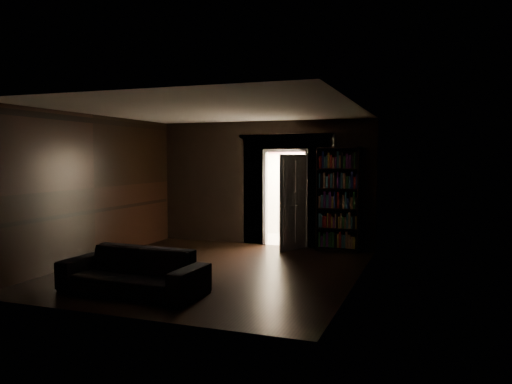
# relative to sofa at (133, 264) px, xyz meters

# --- Properties ---
(ground) EXTENTS (5.50, 5.50, 0.00)m
(ground) POSITION_rel_sofa_xyz_m (0.50, 1.73, -0.42)
(ground) COLOR black
(ground) RESTS_ON ground
(room_walls) EXTENTS (5.02, 5.61, 2.84)m
(room_walls) POSITION_rel_sofa_xyz_m (0.49, 2.80, 1.26)
(room_walls) COLOR black
(room_walls) RESTS_ON ground
(kitchen_alcove) EXTENTS (2.20, 1.80, 2.60)m
(kitchen_alcove) POSITION_rel_sofa_xyz_m (1.00, 5.60, 0.79)
(kitchen_alcove) COLOR #B9B4A1
(kitchen_alcove) RESTS_ON ground
(sofa) EXTENTS (2.23, 1.06, 0.84)m
(sofa) POSITION_rel_sofa_xyz_m (0.00, 0.00, 0.00)
(sofa) COLOR black
(sofa) RESTS_ON ground
(bookshelf) EXTENTS (0.94, 0.47, 2.20)m
(bookshelf) POSITION_rel_sofa_xyz_m (2.22, 4.32, 0.68)
(bookshelf) COLOR black
(bookshelf) RESTS_ON ground
(refrigerator) EXTENTS (0.90, 0.86, 1.65)m
(refrigerator) POSITION_rel_sofa_xyz_m (1.60, 5.84, 0.41)
(refrigerator) COLOR white
(refrigerator) RESTS_ON ground
(door) EXTENTS (0.39, 0.80, 2.05)m
(door) POSITION_rel_sofa_xyz_m (1.30, 4.07, 0.61)
(door) COLOR silver
(door) RESTS_ON ground
(figurine) EXTENTS (0.12, 0.12, 0.27)m
(figurine) POSITION_rel_sofa_xyz_m (2.10, 4.38, 1.92)
(figurine) COLOR white
(figurine) RESTS_ON bookshelf
(bottles) EXTENTS (0.65, 0.25, 0.26)m
(bottles) POSITION_rel_sofa_xyz_m (1.67, 5.84, 1.36)
(bottles) COLOR black
(bottles) RESTS_ON refrigerator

